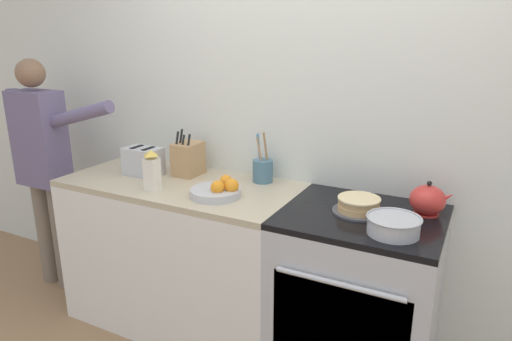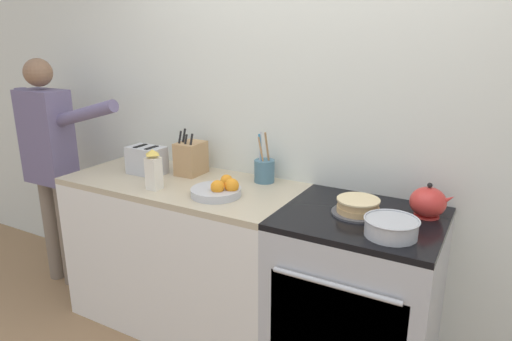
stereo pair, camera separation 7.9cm
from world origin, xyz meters
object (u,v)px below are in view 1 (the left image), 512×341
(stove_range, at_px, (356,299))
(toaster, at_px, (143,161))
(tea_kettle, at_px, (428,200))
(layer_cake, at_px, (359,206))
(person_baker, at_px, (43,157))
(fruit_bowl, at_px, (218,190))
(utensil_crock, at_px, (263,170))
(knife_block, at_px, (188,159))
(mixing_bowl, at_px, (394,225))
(milk_carton, at_px, (152,171))

(stove_range, bearing_deg, toaster, 179.04)
(stove_range, distance_m, tea_kettle, 0.61)
(layer_cake, distance_m, person_baker, 2.13)
(layer_cake, bearing_deg, fruit_bowl, -171.14)
(tea_kettle, xyz_separation_m, utensil_crock, (-0.92, 0.09, 0.00))
(stove_range, height_order, person_baker, person_baker)
(knife_block, bearing_deg, mixing_bowl, -13.51)
(milk_carton, relative_size, person_baker, 0.14)
(stove_range, height_order, knife_block, knife_block)
(fruit_bowl, bearing_deg, toaster, 168.85)
(stove_range, bearing_deg, person_baker, -178.43)
(knife_block, relative_size, toaster, 1.17)
(tea_kettle, distance_m, knife_block, 1.38)
(mixing_bowl, bearing_deg, layer_cake, 138.57)
(stove_range, distance_m, milk_carton, 1.27)
(stove_range, relative_size, milk_carton, 4.04)
(milk_carton, bearing_deg, mixing_bowl, 0.96)
(layer_cake, xyz_separation_m, person_baker, (-2.13, -0.07, -0.00))
(stove_range, height_order, toaster, toaster)
(knife_block, bearing_deg, stove_range, -7.68)
(utensil_crock, height_order, toaster, utensil_crock)
(layer_cake, xyz_separation_m, milk_carton, (-1.09, -0.20, 0.07))
(layer_cake, distance_m, knife_block, 1.10)
(toaster, bearing_deg, mixing_bowl, -6.79)
(mixing_bowl, bearing_deg, toaster, 173.21)
(mixing_bowl, distance_m, milk_carton, 1.29)
(stove_range, xyz_separation_m, layer_cake, (-0.02, 0.02, 0.50))
(layer_cake, distance_m, mixing_bowl, 0.26)
(mixing_bowl, relative_size, utensil_crock, 0.78)
(person_baker, bearing_deg, utensil_crock, 23.95)
(utensil_crock, xyz_separation_m, milk_carton, (-0.47, -0.41, 0.04))
(toaster, bearing_deg, utensil_crock, 16.40)
(utensil_crock, relative_size, toaster, 1.26)
(utensil_crock, height_order, person_baker, person_baker)
(fruit_bowl, bearing_deg, utensil_crock, 73.27)
(stove_range, distance_m, mixing_bowl, 0.55)
(layer_cake, height_order, mixing_bowl, mixing_bowl)
(stove_range, distance_m, knife_block, 1.25)
(fruit_bowl, relative_size, person_baker, 0.17)
(tea_kettle, bearing_deg, mixing_bowl, -107.68)
(stove_range, relative_size, layer_cake, 3.68)
(tea_kettle, distance_m, utensil_crock, 0.92)
(toaster, distance_m, milk_carton, 0.31)
(knife_block, xyz_separation_m, milk_carton, (-0.00, -0.33, 0.01))
(fruit_bowl, xyz_separation_m, person_baker, (-1.41, 0.04, -0.00))
(layer_cake, distance_m, tea_kettle, 0.32)
(stove_range, bearing_deg, tea_kettle, 28.14)
(mixing_bowl, height_order, milk_carton, milk_carton)
(stove_range, height_order, tea_kettle, tea_kettle)
(knife_block, height_order, person_baker, person_baker)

